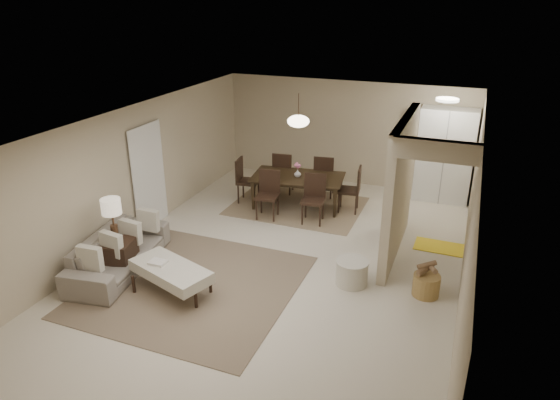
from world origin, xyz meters
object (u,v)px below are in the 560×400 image
at_px(sofa, 119,252).
at_px(wicker_basket, 426,285).
at_px(round_pouf, 352,272).
at_px(pantry_cabinet, 445,156).
at_px(ottoman_bench, 171,271).
at_px(side_table, 118,257).
at_px(dining_table, 297,192).

xyz_separation_m(sofa, wicker_basket, (4.95, 1.10, -0.15)).
bearing_deg(round_pouf, pantry_cabinet, 76.70).
bearing_deg(pantry_cabinet, ottoman_bench, -122.72).
distance_m(round_pouf, wicker_basket, 1.16).
xyz_separation_m(pantry_cabinet, side_table, (-4.75, -5.33, -0.76)).
xyz_separation_m(sofa, ottoman_bench, (1.23, -0.30, 0.06)).
height_order(wicker_basket, dining_table, dining_table).
xyz_separation_m(pantry_cabinet, sofa, (-4.80, -5.25, -0.73)).
distance_m(side_table, round_pouf, 3.90).
relative_size(sofa, dining_table, 1.13).
height_order(pantry_cabinet, sofa, pantry_cabinet).
xyz_separation_m(sofa, dining_table, (1.90, 3.68, 0.02)).
height_order(side_table, wicker_basket, side_table).
distance_m(pantry_cabinet, ottoman_bench, 6.63).
relative_size(sofa, wicker_basket, 5.34).
bearing_deg(pantry_cabinet, wicker_basket, -87.87).
distance_m(ottoman_bench, side_table, 1.21).
distance_m(pantry_cabinet, round_pouf, 4.45).
height_order(sofa, round_pouf, sofa).
bearing_deg(round_pouf, wicker_basket, 4.93).
bearing_deg(ottoman_bench, sofa, -175.02).
xyz_separation_m(ottoman_bench, side_table, (-1.18, 0.22, -0.10)).
relative_size(round_pouf, wicker_basket, 1.28).
xyz_separation_m(ottoman_bench, wicker_basket, (3.72, 1.40, -0.21)).
relative_size(pantry_cabinet, wicker_basket, 5.06).
bearing_deg(pantry_cabinet, side_table, -131.71).
bearing_deg(side_table, ottoman_bench, -10.52).
height_order(sofa, side_table, sofa).
height_order(round_pouf, wicker_basket, round_pouf).
bearing_deg(wicker_basket, sofa, -167.48).
xyz_separation_m(ottoman_bench, dining_table, (0.66, 3.98, -0.04)).
xyz_separation_m(side_table, dining_table, (1.85, 3.76, 0.06)).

